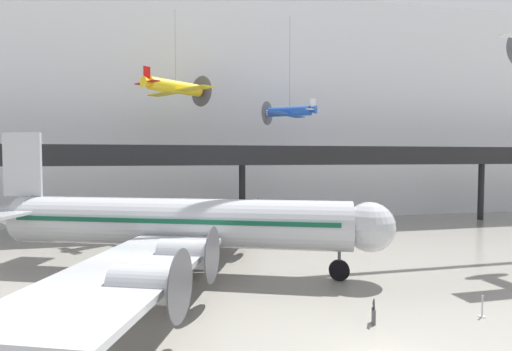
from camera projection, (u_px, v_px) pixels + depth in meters
hangar_back_wall at (231, 107)px, 49.15m from camera, size 140.00×3.00×27.98m
mezzanine_walkway at (244, 161)px, 41.71m from camera, size 110.00×3.20×8.98m
airliner_silver_main at (176, 223)px, 26.66m from camera, size 27.48×32.16×9.54m
suspended_plane_yellow_lowwing at (176, 87)px, 40.13m from camera, size 7.68×8.31×9.34m
suspended_plane_blue_trainer at (289, 112)px, 41.93m from camera, size 6.05×6.13×11.17m
stanchion_barrier at (482, 310)px, 19.52m from camera, size 0.36×0.36×1.08m
info_sign_pedestal at (374, 314)px, 18.73m from camera, size 0.35×0.73×1.24m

